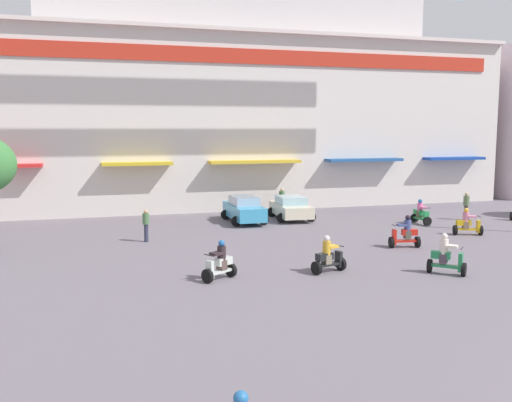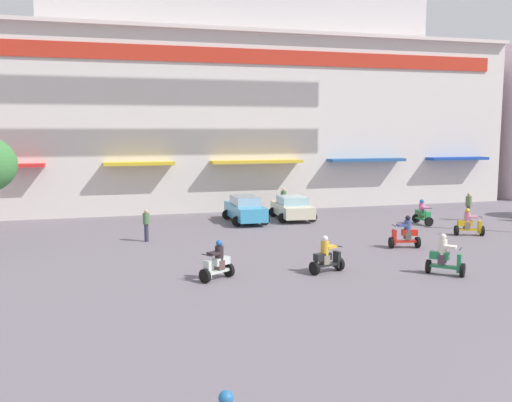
{
  "view_description": "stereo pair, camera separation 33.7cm",
  "coord_description": "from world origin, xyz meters",
  "px_view_note": "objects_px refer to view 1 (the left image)",
  "views": [
    {
      "loc": [
        -10.57,
        -6.78,
        5.54
      ],
      "look_at": [
        -2.74,
        19.77,
        2.02
      ],
      "focal_mm": 39.56,
      "sensor_mm": 36.0,
      "label": 1
    },
    {
      "loc": [
        -10.24,
        -6.87,
        5.54
      ],
      "look_at": [
        -2.74,
        19.77,
        2.02
      ],
      "focal_mm": 39.56,
      "sensor_mm": 36.0,
      "label": 2
    }
  ],
  "objects_px": {
    "scooter_rider_0": "(421,214)",
    "pedestrian_0": "(466,204)",
    "pedestrian_2": "(146,223)",
    "pedestrian_1": "(282,199)",
    "parked_car_0": "(244,209)",
    "scooter_rider_2": "(405,234)",
    "scooter_rider_9": "(220,264)",
    "scooter_rider_4": "(446,257)",
    "scooter_rider_1": "(328,257)",
    "scooter_rider_8": "(468,224)",
    "parked_car_1": "(291,208)"
  },
  "relations": [
    {
      "from": "scooter_rider_0",
      "to": "pedestrian_1",
      "type": "distance_m",
      "value": 9.31
    },
    {
      "from": "scooter_rider_0",
      "to": "scooter_rider_2",
      "type": "height_order",
      "value": "scooter_rider_2"
    },
    {
      "from": "scooter_rider_1",
      "to": "scooter_rider_4",
      "type": "relative_size",
      "value": 0.94
    },
    {
      "from": "parked_car_0",
      "to": "scooter_rider_9",
      "type": "distance_m",
      "value": 13.09
    },
    {
      "from": "scooter_rider_0",
      "to": "scooter_rider_2",
      "type": "xyz_separation_m",
      "value": [
        -4.47,
        -5.67,
        0.04
      ]
    },
    {
      "from": "scooter_rider_4",
      "to": "scooter_rider_0",
      "type": "bearing_deg",
      "value": 61.9
    },
    {
      "from": "pedestrian_0",
      "to": "pedestrian_2",
      "type": "bearing_deg",
      "value": -176.1
    },
    {
      "from": "scooter_rider_0",
      "to": "pedestrian_1",
      "type": "bearing_deg",
      "value": 132.69
    },
    {
      "from": "scooter_rider_0",
      "to": "scooter_rider_4",
      "type": "distance_m",
      "value": 11.88
    },
    {
      "from": "scooter_rider_8",
      "to": "scooter_rider_0",
      "type": "bearing_deg",
      "value": 95.84
    },
    {
      "from": "parked_car_0",
      "to": "pedestrian_0",
      "type": "bearing_deg",
      "value": -12.69
    },
    {
      "from": "pedestrian_0",
      "to": "pedestrian_2",
      "type": "distance_m",
      "value": 19.62
    },
    {
      "from": "scooter_rider_4",
      "to": "pedestrian_0",
      "type": "xyz_separation_m",
      "value": [
        9.11,
        11.01,
        0.32
      ]
    },
    {
      "from": "scooter_rider_8",
      "to": "scooter_rider_9",
      "type": "bearing_deg",
      "value": -160.88
    },
    {
      "from": "scooter_rider_4",
      "to": "pedestrian_2",
      "type": "bearing_deg",
      "value": 137.21
    },
    {
      "from": "scooter_rider_0",
      "to": "scooter_rider_2",
      "type": "distance_m",
      "value": 7.22
    },
    {
      "from": "parked_car_0",
      "to": "pedestrian_1",
      "type": "distance_m",
      "value": 4.84
    },
    {
      "from": "pedestrian_2",
      "to": "scooter_rider_1",
      "type": "bearing_deg",
      "value": -52.74
    },
    {
      "from": "parked_car_0",
      "to": "scooter_rider_9",
      "type": "height_order",
      "value": "parked_car_0"
    },
    {
      "from": "pedestrian_0",
      "to": "scooter_rider_8",
      "type": "bearing_deg",
      "value": -125.91
    },
    {
      "from": "scooter_rider_9",
      "to": "pedestrian_1",
      "type": "relative_size",
      "value": 0.91
    },
    {
      "from": "parked_car_0",
      "to": "parked_car_1",
      "type": "height_order",
      "value": "parked_car_0"
    },
    {
      "from": "parked_car_0",
      "to": "pedestrian_0",
      "type": "xyz_separation_m",
      "value": [
        13.36,
        -3.01,
        0.18
      ]
    },
    {
      "from": "parked_car_1",
      "to": "scooter_rider_0",
      "type": "xyz_separation_m",
      "value": [
        6.76,
        -3.81,
        -0.12
      ]
    },
    {
      "from": "scooter_rider_1",
      "to": "scooter_rider_8",
      "type": "bearing_deg",
      "value": 26.86
    },
    {
      "from": "scooter_rider_9",
      "to": "pedestrian_2",
      "type": "height_order",
      "value": "pedestrian_2"
    },
    {
      "from": "scooter_rider_2",
      "to": "scooter_rider_9",
      "type": "xyz_separation_m",
      "value": [
        -9.66,
        -3.15,
        -0.04
      ]
    },
    {
      "from": "scooter_rider_4",
      "to": "pedestrian_2",
      "type": "xyz_separation_m",
      "value": [
        -10.46,
        9.68,
        0.26
      ]
    },
    {
      "from": "scooter_rider_8",
      "to": "scooter_rider_1",
      "type": "bearing_deg",
      "value": -153.14
    },
    {
      "from": "parked_car_1",
      "to": "scooter_rider_1",
      "type": "bearing_deg",
      "value": -103.56
    },
    {
      "from": "scooter_rider_9",
      "to": "scooter_rider_4",
      "type": "bearing_deg",
      "value": -11.01
    },
    {
      "from": "scooter_rider_8",
      "to": "pedestrian_1",
      "type": "relative_size",
      "value": 0.95
    },
    {
      "from": "parked_car_0",
      "to": "scooter_rider_2",
      "type": "bearing_deg",
      "value": -59.76
    },
    {
      "from": "scooter_rider_0",
      "to": "pedestrian_0",
      "type": "relative_size",
      "value": 0.86
    },
    {
      "from": "scooter_rider_1",
      "to": "scooter_rider_2",
      "type": "bearing_deg",
      "value": 31.54
    },
    {
      "from": "scooter_rider_8",
      "to": "scooter_rider_9",
      "type": "relative_size",
      "value": 1.04
    },
    {
      "from": "scooter_rider_1",
      "to": "scooter_rider_9",
      "type": "height_order",
      "value": "scooter_rider_9"
    },
    {
      "from": "scooter_rider_0",
      "to": "pedestrian_0",
      "type": "distance_m",
      "value": 3.58
    },
    {
      "from": "scooter_rider_0",
      "to": "pedestrian_2",
      "type": "height_order",
      "value": "pedestrian_2"
    },
    {
      "from": "pedestrian_0",
      "to": "pedestrian_1",
      "type": "distance_m",
      "value": 11.67
    },
    {
      "from": "scooter_rider_0",
      "to": "scooter_rider_2",
      "type": "relative_size",
      "value": 0.95
    },
    {
      "from": "scooter_rider_8",
      "to": "pedestrian_0",
      "type": "xyz_separation_m",
      "value": [
        3.13,
        4.32,
        0.38
      ]
    },
    {
      "from": "pedestrian_1",
      "to": "pedestrian_0",
      "type": "bearing_deg",
      "value": -32.7
    },
    {
      "from": "parked_car_0",
      "to": "scooter_rider_0",
      "type": "height_order",
      "value": "parked_car_0"
    },
    {
      "from": "scooter_rider_2",
      "to": "scooter_rider_4",
      "type": "bearing_deg",
      "value": -103.17
    },
    {
      "from": "scooter_rider_1",
      "to": "pedestrian_2",
      "type": "xyz_separation_m",
      "value": [
        -6.21,
        8.17,
        0.32
      ]
    },
    {
      "from": "parked_car_0",
      "to": "pedestrian_1",
      "type": "xyz_separation_m",
      "value": [
        3.54,
        3.3,
        0.13
      ]
    },
    {
      "from": "parked_car_0",
      "to": "pedestrian_0",
      "type": "distance_m",
      "value": 13.69
    },
    {
      "from": "scooter_rider_2",
      "to": "pedestrian_2",
      "type": "distance_m",
      "value": 12.57
    },
    {
      "from": "parked_car_1",
      "to": "pedestrian_0",
      "type": "bearing_deg",
      "value": -17.69
    }
  ]
}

